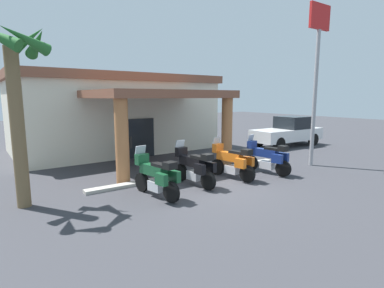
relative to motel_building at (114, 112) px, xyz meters
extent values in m
plane|color=#38383D|center=(0.09, -9.70, -2.31)|extent=(80.00, 80.00, 0.00)
cube|color=silver|center=(-0.01, 0.19, -0.26)|extent=(11.42, 7.08, 4.08)
cube|color=#1E2328|center=(0.09, -3.25, -1.26)|extent=(1.80, 0.15, 2.10)
cube|color=brown|center=(0.15, -5.44, 1.06)|extent=(6.24, 4.68, 0.35)
cylinder|color=#B27042|center=(-2.45, -7.37, -0.71)|extent=(0.51, 0.51, 3.19)
cylinder|color=#B27042|center=(2.86, -7.22, -0.71)|extent=(0.51, 0.51, 3.19)
cube|color=brown|center=(-0.01, 0.19, 2.00)|extent=(11.83, 7.49, 0.44)
cylinder|color=black|center=(-2.31, -8.76, -1.98)|extent=(0.25, 0.67, 0.66)
cylinder|color=black|center=(-2.05, -10.29, -1.98)|extent=(0.25, 0.67, 0.66)
cube|color=silver|center=(-2.17, -9.55, -1.94)|extent=(0.41, 0.61, 0.32)
cube|color=#19512D|center=(-2.20, -9.40, -1.43)|extent=(0.49, 1.18, 0.34)
cube|color=black|center=(-2.14, -9.75, -1.21)|extent=(0.38, 0.64, 0.10)
cube|color=#19512D|center=(-2.31, -8.78, -1.16)|extent=(0.47, 0.31, 0.36)
cube|color=#B2BCC6|center=(-2.32, -8.70, -0.88)|extent=(0.41, 0.18, 0.36)
cube|color=#19512D|center=(-2.33, -10.18, -1.55)|extent=(0.25, 0.46, 0.36)
cube|color=#19512D|center=(-1.82, -10.09, -1.55)|extent=(0.25, 0.46, 0.36)
cube|color=black|center=(-2.05, -10.24, -1.14)|extent=(0.41, 0.38, 0.22)
cylinder|color=black|center=(-0.47, -8.37, -1.98)|extent=(0.20, 0.67, 0.66)
cylinder|color=black|center=(-0.32, -9.91, -1.98)|extent=(0.20, 0.67, 0.66)
cube|color=silver|center=(-0.39, -9.17, -1.94)|extent=(0.37, 0.59, 0.32)
cube|color=black|center=(-0.41, -9.02, -1.43)|extent=(0.41, 1.17, 0.34)
cube|color=black|center=(-0.38, -9.37, -1.21)|extent=(0.34, 0.62, 0.10)
cube|color=black|center=(-0.47, -8.39, -1.16)|extent=(0.46, 0.28, 0.36)
cube|color=#B2BCC6|center=(-0.48, -8.31, -0.88)|extent=(0.41, 0.16, 0.36)
cube|color=black|center=(-0.60, -9.79, -1.55)|extent=(0.22, 0.46, 0.36)
cube|color=black|center=(-0.08, -9.74, -1.55)|extent=(0.22, 0.46, 0.36)
cube|color=black|center=(-0.33, -9.87, -1.14)|extent=(0.39, 0.35, 0.22)
cylinder|color=black|center=(1.27, -8.48, -1.98)|extent=(0.24, 0.67, 0.66)
cylinder|color=black|center=(1.50, -10.01, -1.98)|extent=(0.24, 0.67, 0.66)
cube|color=silver|center=(1.38, -9.27, -1.94)|extent=(0.40, 0.60, 0.32)
cube|color=orange|center=(1.36, -9.12, -1.43)|extent=(0.47, 1.18, 0.34)
cube|color=black|center=(1.41, -9.46, -1.21)|extent=(0.37, 0.64, 0.10)
cube|color=orange|center=(1.27, -8.50, -1.16)|extent=(0.47, 0.30, 0.36)
cube|color=#B2BCC6|center=(1.26, -8.42, -0.88)|extent=(0.41, 0.18, 0.36)
cube|color=orange|center=(1.22, -9.90, -1.55)|extent=(0.24, 0.46, 0.36)
cube|color=orange|center=(1.73, -9.82, -1.55)|extent=(0.24, 0.46, 0.36)
cube|color=black|center=(1.49, -9.96, -1.14)|extent=(0.40, 0.37, 0.22)
cylinder|color=black|center=(3.01, -8.72, -1.98)|extent=(0.27, 0.67, 0.66)
cylinder|color=black|center=(3.31, -10.24, -1.98)|extent=(0.27, 0.67, 0.66)
cube|color=silver|center=(3.16, -9.50, -1.94)|extent=(0.42, 0.61, 0.32)
cube|color=navy|center=(3.13, -9.35, -1.43)|extent=(0.52, 1.19, 0.34)
cube|color=black|center=(3.20, -9.70, -1.21)|extent=(0.39, 0.64, 0.10)
cube|color=navy|center=(3.01, -8.74, -1.16)|extent=(0.48, 0.32, 0.36)
cube|color=#B2BCC6|center=(2.99, -8.66, -0.88)|extent=(0.42, 0.19, 0.36)
cube|color=navy|center=(3.03, -10.14, -1.55)|extent=(0.26, 0.47, 0.36)
cube|color=navy|center=(3.54, -10.04, -1.55)|extent=(0.26, 0.47, 0.36)
cube|color=black|center=(3.30, -10.19, -1.14)|extent=(0.42, 0.38, 0.22)
cylinder|color=black|center=(-1.28, -4.68, -1.90)|extent=(0.14, 0.14, 0.81)
cylinder|color=black|center=(-1.14, -4.80, -1.90)|extent=(0.14, 0.14, 0.81)
cylinder|color=#262626|center=(-1.21, -4.74, -1.21)|extent=(0.32, 0.32, 0.57)
cylinder|color=#262626|center=(-1.38, -4.60, -1.18)|extent=(0.09, 0.09, 0.54)
cylinder|color=#262626|center=(-1.04, -4.88, -1.18)|extent=(0.09, 0.09, 0.54)
sphere|color=tan|center=(-1.21, -4.74, -0.79)|extent=(0.22, 0.22, 0.22)
cylinder|color=black|center=(11.53, -4.44, -1.91)|extent=(0.80, 0.26, 0.80)
cylinder|color=black|center=(11.51, -6.14, -1.91)|extent=(0.80, 0.26, 0.80)
cylinder|color=black|center=(8.13, -4.39, -1.91)|extent=(0.80, 0.26, 0.80)
cylinder|color=black|center=(8.11, -6.09, -1.91)|extent=(0.80, 0.26, 0.80)
cube|color=silver|center=(9.82, -5.27, -1.53)|extent=(5.23, 1.97, 0.75)
cube|color=black|center=(10.32, -5.27, -0.76)|extent=(1.82, 1.77, 0.80)
cylinder|color=brown|center=(-5.85, -8.09, 0.02)|extent=(0.38, 0.38, 4.64)
cone|color=#236028|center=(-5.17, -8.01, 2.49)|extent=(0.53, 1.43, 0.83)
cone|color=#236028|center=(-5.41, -7.57, 2.56)|extent=(1.26, 1.14, 1.04)
cone|color=#236028|center=(-5.55, -8.70, 2.47)|extent=(1.42, 0.95, 0.78)
cylinder|color=#99999E|center=(6.09, -9.63, 0.81)|extent=(0.18, 0.18, 6.23)
cube|color=red|center=(6.09, -9.63, 4.47)|extent=(1.40, 0.12, 1.10)
cube|color=#ADA89E|center=(0.49, -7.94, -2.25)|extent=(9.12, 0.36, 0.12)
camera|label=1|loc=(-6.59, -18.04, 0.95)|focal=28.16mm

